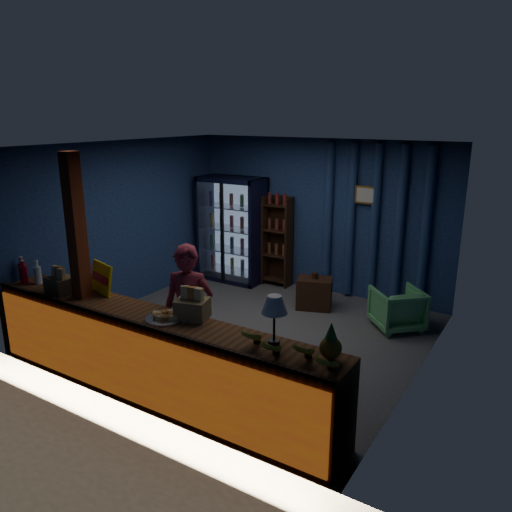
{
  "coord_description": "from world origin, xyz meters",
  "views": [
    {
      "loc": [
        3.49,
        -5.42,
        2.99
      ],
      "look_at": [
        0.24,
        -0.2,
        1.22
      ],
      "focal_mm": 35.0,
      "sensor_mm": 36.0,
      "label": 1
    }
  ],
  "objects_px": {
    "shopkeeper": "(188,315)",
    "pastry_tray": "(165,317)",
    "green_chair": "(397,309)",
    "table_lamp": "(274,306)"
  },
  "relations": [
    {
      "from": "table_lamp",
      "to": "shopkeeper",
      "type": "bearing_deg",
      "value": 164.16
    },
    {
      "from": "shopkeeper",
      "to": "table_lamp",
      "type": "bearing_deg",
      "value": -36.95
    },
    {
      "from": "green_chair",
      "to": "table_lamp",
      "type": "xyz_separation_m",
      "value": [
        -0.28,
        -3.06,
        1.02
      ]
    },
    {
      "from": "pastry_tray",
      "to": "shopkeeper",
      "type": "bearing_deg",
      "value": 100.83
    },
    {
      "from": "pastry_tray",
      "to": "table_lamp",
      "type": "relative_size",
      "value": 0.86
    },
    {
      "from": "shopkeeper",
      "to": "pastry_tray",
      "type": "height_order",
      "value": "shopkeeper"
    },
    {
      "from": "green_chair",
      "to": "pastry_tray",
      "type": "height_order",
      "value": "pastry_tray"
    },
    {
      "from": "green_chair",
      "to": "table_lamp",
      "type": "relative_size",
      "value": 1.41
    },
    {
      "from": "green_chair",
      "to": "table_lamp",
      "type": "height_order",
      "value": "table_lamp"
    },
    {
      "from": "green_chair",
      "to": "shopkeeper",
      "type": "bearing_deg",
      "value": 15.95
    }
  ]
}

